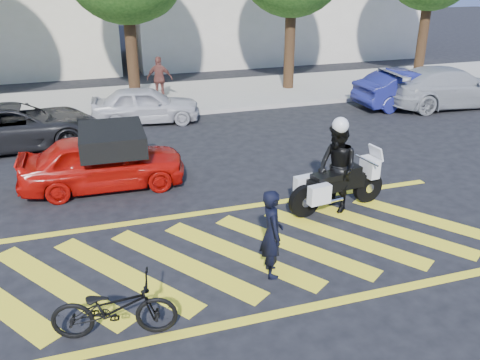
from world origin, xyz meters
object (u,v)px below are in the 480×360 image
object	(u,v)px
parked_mid_left	(17,126)
officer_bike	(272,233)
police_motorcycle	(336,185)
parked_mid_right	(146,105)
bicycle	(114,308)
parked_far_right	(448,87)
officer_moto	(337,168)
red_convertible	(103,162)
parked_right	(409,88)

from	to	relation	value
parked_mid_left	officer_bike	bearing A→B (deg)	-154.63
police_motorcycle	parked_mid_right	world-z (taller)	parked_mid_right
bicycle	parked_far_right	size ratio (longest dim) A/B	0.36
bicycle	officer_moto	size ratio (longest dim) A/B	0.93
police_motorcycle	bicycle	bearing A→B (deg)	-159.28
police_motorcycle	parked_far_right	bearing A→B (deg)	30.87
bicycle	parked_mid_right	world-z (taller)	parked_mid_right
bicycle	red_convertible	xyz separation A→B (m)	(0.22, 5.63, 0.19)
officer_bike	parked_far_right	xyz separation A→B (m)	(10.48, 8.58, -0.07)
parked_mid_left	parked_right	bearing A→B (deg)	-91.93
officer_moto	parked_mid_left	size ratio (longest dim) A/B	0.42
parked_mid_left	officer_moto	bearing A→B (deg)	-136.84
red_convertible	parked_right	xyz separation A→B (m)	(11.64, 4.26, 0.02)
police_motorcycle	parked_mid_left	distance (m)	9.71
bicycle	parked_far_right	xyz separation A→B (m)	(13.27, 9.40, 0.27)
police_motorcycle	parked_mid_right	xyz separation A→B (m)	(-3.11, 8.00, 0.04)
officer_bike	red_convertible	distance (m)	5.45
officer_moto	parked_right	bearing A→B (deg)	128.21
officer_moto	parked_right	xyz separation A→B (m)	(6.78, 7.08, -0.30)
officer_bike	parked_mid_left	bearing A→B (deg)	36.29
police_motorcycle	parked_mid_left	xyz separation A→B (m)	(-7.12, 6.60, 0.07)
officer_bike	police_motorcycle	size ratio (longest dim) A/B	0.67
parked_far_right	parked_right	bearing A→B (deg)	74.06
bicycle	police_motorcycle	size ratio (longest dim) A/B	0.76
parked_mid_right	parked_far_right	size ratio (longest dim) A/B	0.71
red_convertible	officer_bike	bearing A→B (deg)	-150.25
parked_mid_right	parked_far_right	xyz separation A→B (m)	(11.29, -1.40, 0.13)
bicycle	red_convertible	size ratio (longest dim) A/B	0.47
bicycle	red_convertible	distance (m)	5.63
bicycle	parked_mid_left	bearing A→B (deg)	23.21
parked_mid_right	parked_far_right	bearing A→B (deg)	-89.62
officer_bike	parked_mid_left	distance (m)	9.84
officer_moto	parked_mid_right	world-z (taller)	officer_moto
officer_moto	parked_mid_left	xyz separation A→B (m)	(-7.10, 6.60, -0.33)
police_motorcycle	parked_right	distance (m)	9.80
officer_moto	bicycle	bearing A→B (deg)	-69.15
officer_moto	parked_far_right	world-z (taller)	officer_moto
officer_bike	parked_far_right	size ratio (longest dim) A/B	0.32
bicycle	parked_mid_right	distance (m)	10.99
police_motorcycle	parked_far_right	distance (m)	10.51
parked_mid_right	parked_right	world-z (taller)	parked_right
red_convertible	parked_mid_left	distance (m)	4.39
parked_right	officer_moto	bearing A→B (deg)	133.35
bicycle	parked_far_right	bearing A→B (deg)	-43.60
officer_bike	police_motorcycle	distance (m)	3.04
parked_far_right	police_motorcycle	bearing A→B (deg)	131.90
officer_bike	officer_moto	distance (m)	3.03
police_motorcycle	red_convertible	xyz separation A→B (m)	(-4.87, 2.83, 0.08)
police_motorcycle	parked_right	xyz separation A→B (m)	(6.76, 7.09, 0.11)
parked_mid_right	parked_right	size ratio (longest dim) A/B	0.87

